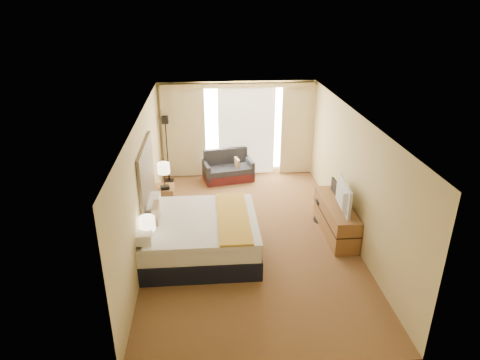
{
  "coord_description": "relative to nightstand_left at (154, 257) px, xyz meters",
  "views": [
    {
      "loc": [
        -0.83,
        -7.77,
        4.74
      ],
      "look_at": [
        -0.17,
        0.4,
        1.13
      ],
      "focal_mm": 32.0,
      "sensor_mm": 36.0,
      "label": 1
    }
  ],
  "objects": [
    {
      "name": "telephone",
      "position": [
        0.03,
        2.39,
        0.31
      ],
      "size": [
        0.23,
        0.2,
        0.08
      ],
      "primitive_type": "cube",
      "rotation": [
        0.0,
        0.0,
        0.27
      ],
      "color": "black",
      "rests_on": "nightstand_right"
    },
    {
      "name": "nightstand_left",
      "position": [
        0.0,
        0.0,
        0.0
      ],
      "size": [
        0.45,
        0.52,
        0.55
      ],
      "primitive_type": "cube",
      "color": "brown",
      "rests_on": "floor"
    },
    {
      "name": "television",
      "position": [
        3.65,
        0.82,
        0.71
      ],
      "size": [
        0.21,
        1.01,
        0.58
      ],
      "primitive_type": "imported",
      "rotation": [
        0.0,
        0.0,
        1.49
      ],
      "color": "black",
      "rests_on": "media_dresser"
    },
    {
      "name": "floor_lamp",
      "position": [
        -0.03,
        4.11,
        1.01
      ],
      "size": [
        0.23,
        0.23,
        1.82
      ],
      "color": "black",
      "rests_on": "floor"
    },
    {
      "name": "bed",
      "position": [
        0.81,
        0.5,
        0.13
      ],
      "size": [
        2.26,
        2.06,
        1.1
      ],
      "color": "black",
      "rests_on": "floor"
    },
    {
      "name": "tissue_box",
      "position": [
        0.03,
        0.02,
        0.32
      ],
      "size": [
        0.13,
        0.13,
        0.1
      ],
      "primitive_type": "cube",
      "rotation": [
        0.0,
        0.0,
        0.32
      ],
      "color": "#8FAFDD",
      "rests_on": "nightstand_left"
    },
    {
      "name": "lamp_right",
      "position": [
        0.02,
        2.5,
        0.74
      ],
      "size": [
        0.28,
        0.28,
        0.6
      ],
      "color": "black",
      "rests_on": "nightstand_right"
    },
    {
      "name": "media_dresser",
      "position": [
        3.7,
        1.05,
        0.07
      ],
      "size": [
        0.5,
        1.8,
        0.7
      ],
      "primitive_type": "cube",
      "color": "brown",
      "rests_on": "floor"
    },
    {
      "name": "headboard",
      "position": [
        -0.19,
        1.25,
        1.01
      ],
      "size": [
        0.06,
        1.85,
        1.5
      ],
      "primitive_type": "cube",
      "color": "black",
      "rests_on": "wall_left"
    },
    {
      "name": "floor",
      "position": [
        1.87,
        1.05,
        -0.28
      ],
      "size": [
        4.2,
        7.0,
        0.02
      ],
      "primitive_type": "cube",
      "color": "#5C231A",
      "rests_on": "ground"
    },
    {
      "name": "wall_left",
      "position": [
        -0.23,
        1.05,
        1.02
      ],
      "size": [
        0.02,
        7.0,
        2.6
      ],
      "primitive_type": "cube",
      "color": "tan",
      "rests_on": "ground"
    },
    {
      "name": "ceiling",
      "position": [
        1.87,
        1.05,
        2.33
      ],
      "size": [
        4.2,
        7.0,
        0.02
      ],
      "primitive_type": "cube",
      "color": "white",
      "rests_on": "wall_back"
    },
    {
      "name": "nightstand_right",
      "position": [
        0.0,
        2.5,
        0.0
      ],
      "size": [
        0.45,
        0.52,
        0.55
      ],
      "primitive_type": "cube",
      "color": "brown",
      "rests_on": "floor"
    },
    {
      "name": "loveseat",
      "position": [
        1.58,
        4.09,
        -0.0
      ],
      "size": [
        1.43,
        0.96,
        0.82
      ],
      "rotation": [
        0.0,
        0.0,
        0.21
      ],
      "color": "#4F1616",
      "rests_on": "floor"
    },
    {
      "name": "lamp_left",
      "position": [
        -0.06,
        -0.06,
        0.73
      ],
      "size": [
        0.28,
        0.28,
        0.59
      ],
      "color": "black",
      "rests_on": "nightstand_left"
    },
    {
      "name": "desk_chair",
      "position": [
        3.67,
        1.6,
        0.16
      ],
      "size": [
        0.48,
        0.48,
        0.98
      ],
      "rotation": [
        0.0,
        0.0,
        -0.0
      ],
      "color": "black",
      "rests_on": "floor"
    },
    {
      "name": "wall_front",
      "position": [
        1.87,
        -2.45,
        1.02
      ],
      "size": [
        4.2,
        0.02,
        2.6
      ],
      "primitive_type": "cube",
      "color": "tan",
      "rests_on": "ground"
    },
    {
      "name": "wall_back",
      "position": [
        1.87,
        4.55,
        1.02
      ],
      "size": [
        4.2,
        0.02,
        2.6
      ],
      "primitive_type": "cube",
      "color": "tan",
      "rests_on": "ground"
    },
    {
      "name": "curtains",
      "position": [
        1.87,
        4.44,
        1.13
      ],
      "size": [
        4.12,
        0.19,
        2.56
      ],
      "color": "beige",
      "rests_on": "floor"
    },
    {
      "name": "window",
      "position": [
        2.12,
        4.52,
        1.04
      ],
      "size": [
        2.3,
        0.02,
        2.3
      ],
      "primitive_type": "cube",
      "color": "silver",
      "rests_on": "wall_back"
    },
    {
      "name": "wall_right",
      "position": [
        3.97,
        1.05,
        1.02
      ],
      "size": [
        0.02,
        7.0,
        2.6
      ],
      "primitive_type": "cube",
      "color": "tan",
      "rests_on": "ground"
    }
  ]
}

